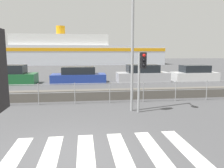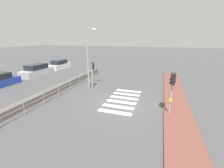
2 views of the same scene
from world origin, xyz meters
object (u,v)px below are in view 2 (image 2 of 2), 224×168
traffic_light_far (92,70)px  streetlamp (89,52)px  traffic_light_near (172,83)px  parked_car_white (60,65)px  parked_car_silver (37,71)px

traffic_light_far → streetlamp: size_ratio=0.45×
traffic_light_near → parked_car_white: traffic_light_near is taller
traffic_light_near → parked_car_silver: traffic_light_near is taller
parked_car_white → parked_car_silver: bearing=180.0°
traffic_light_near → traffic_light_far: (3.40, 7.09, -0.28)m
traffic_light_far → parked_car_white: traffic_light_far is taller
traffic_light_near → parked_car_white: (10.96, 16.73, -1.58)m
streetlamp → traffic_light_far: bearing=-16.7°
traffic_light_near → streetlamp: 7.94m
streetlamp → parked_car_white: (7.91, 9.53, -2.98)m
parked_car_white → traffic_light_near: bearing=-123.2°
traffic_light_far → streetlamp: 1.72m
streetlamp → parked_car_silver: (3.05, 9.53, -2.95)m
parked_car_silver → traffic_light_near: bearing=-110.1°
parked_car_silver → parked_car_white: 4.85m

